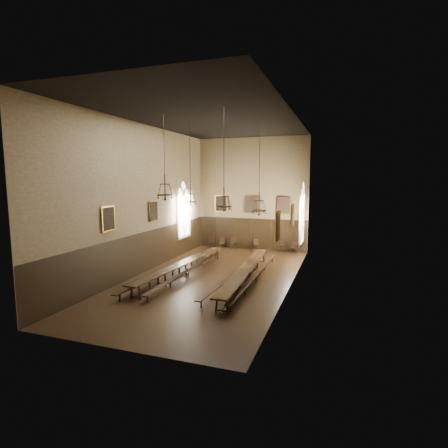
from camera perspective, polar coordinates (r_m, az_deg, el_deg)
The scene contains 32 objects.
floor at distance 20.53m, azimuth -1.89°, elevation -8.86°, with size 9.00×18.00×0.02m, color black.
ceiling at distance 19.97m, azimuth -2.00°, elevation 16.82°, with size 9.00×18.00×0.02m, color black.
wall_back at distance 28.33m, azimuth 4.59°, elevation 4.88°, with size 9.00×0.02×9.00m, color #927B5A.
wall_front at distance 11.80m, azimuth -17.75°, elevation 1.02°, with size 9.00×0.02×9.00m, color #927B5A.
wall_left at distance 21.76m, azimuth -13.13°, elevation 3.95°, with size 0.02×18.00×9.00m, color #927B5A.
wall_right at distance 18.62m, azimuth 11.16°, elevation 3.45°, with size 0.02×18.00×9.00m, color #927B5A.
wainscot_panelling at distance 20.21m, azimuth -1.90°, elevation -5.43°, with size 9.00×18.00×2.50m, color black, non-canonical shape.
table_left at distance 21.17m, azimuth -6.74°, elevation -7.27°, with size 1.41×10.16×0.79m.
table_right at distance 19.65m, azimuth 3.53°, elevation -8.35°, with size 1.29×10.49×0.82m.
bench_left_outer at distance 21.26m, azimuth -8.38°, elevation -7.48°, with size 0.81×10.71×0.48m.
bench_left_inner at distance 20.81m, azimuth -5.82°, elevation -7.84°, with size 0.34×9.82×0.44m.
bench_right_inner at distance 20.11m, azimuth 1.91°, elevation -8.32°, with size 0.69×10.16×0.46m.
bench_right_outer at distance 19.86m, azimuth 5.26°, elevation -8.52°, with size 0.38×10.45×0.47m.
chair_0 at distance 29.39m, azimuth -2.18°, elevation -3.34°, with size 0.41×0.41×0.87m.
chair_1 at distance 29.08m, azimuth -0.32°, elevation -3.44°, with size 0.46×0.46×0.88m.
chair_2 at distance 28.80m, azimuth 1.57°, elevation -3.51°, with size 0.49×0.49×0.95m.
chair_4 at distance 28.20m, azimuth 5.22°, elevation -3.80°, with size 0.50×0.50×0.91m.
chair_6 at distance 27.91m, azimuth 9.40°, elevation -3.99°, with size 0.40×0.40×0.90m.
chair_7 at distance 27.65m, azimuth 11.26°, elevation -4.13°, with size 0.49×0.49×0.91m.
chandelier_back_left at distance 22.52m, azimuth -5.49°, elevation 4.50°, with size 0.80×0.80×4.88m.
chandelier_back_right at distance 21.03m, azimuth 5.74°, elevation 3.09°, with size 0.92×0.92×5.32m.
chandelier_front_left at distance 18.57m, azimuth -9.61°, elevation 5.55°, with size 0.88×0.88×4.26m.
chandelier_front_right at distance 16.39m, azimuth -0.01°, elevation 4.10°, with size 0.75×0.75×4.70m.
portrait_back_0 at distance 29.01m, azimuth -0.48°, elevation 3.38°, with size 1.10×0.12×1.40m.
portrait_back_1 at distance 28.25m, azimuth 4.51°, elevation 3.25°, with size 1.10×0.12×1.40m.
portrait_back_2 at distance 27.72m, azimuth 9.73°, elevation 3.08°, with size 1.10×0.12×1.40m.
portrait_left_0 at distance 22.61m, azimuth -11.45°, elevation 2.08°, with size 0.12×1.00×1.30m.
portrait_left_1 at distance 18.89m, azimuth -18.36°, elevation 0.83°, with size 0.12×1.00×1.30m.
portrait_right_0 at distance 19.69m, azimuth 11.12°, elevation 1.32°, with size 0.12×1.00×1.30m.
portrait_right_1 at distance 15.28m, azimuth 8.79°, elevation -0.36°, with size 0.12×1.00×1.30m.
window_right at distance 24.16m, azimuth 12.70°, elevation 1.67°, with size 0.20×2.20×4.60m, color white, non-canonical shape.
window_left at distance 26.62m, azimuth -6.63°, elevation 2.32°, with size 0.20×2.20×4.60m, color white, non-canonical shape.
Camera 1 is at (7.04, -18.41, 5.74)m, focal length 28.00 mm.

